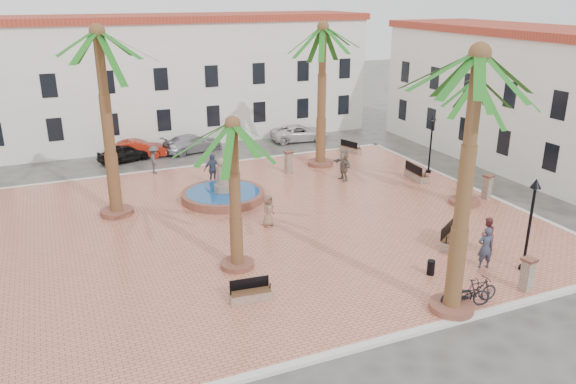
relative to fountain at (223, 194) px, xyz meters
The scene contains 35 objects.
ground 4.27m from the fountain, 73.29° to the right, with size 120.00×120.00×0.00m, color #56544F.
plaza 4.26m from the fountain, 73.29° to the right, with size 26.00×22.00×0.15m, color #D4785D.
kerb_n 7.05m from the fountain, 80.03° to the left, with size 26.30×0.30×0.16m, color silver.
kerb_s 15.12m from the fountain, 85.37° to the right, with size 26.30×0.30×0.16m, color silver.
kerb_e 14.79m from the fountain, 15.95° to the right, with size 0.30×22.30×0.16m, color silver.
building_north 16.54m from the fountain, 85.62° to the left, with size 30.40×7.40×9.50m.
building_east 21.69m from the fountain, ahead, with size 7.40×26.40×9.00m.
fountain is the anchor object (origin of this frame).
palm_nw 9.81m from the fountain, behind, with size 5.59×5.59×9.62m.
palm_sw 9.76m from the fountain, 102.89° to the right, with size 4.67×4.67×6.49m.
palm_s 17.03m from the fountain, 73.52° to the right, with size 5.32×5.32×9.55m.
palm_e 14.48m from the fountain, 26.08° to the right, with size 5.46×5.46×7.16m.
palm_ne 11.67m from the fountain, 25.56° to the left, with size 5.58×5.58×9.30m.
bench_s 11.18m from the fountain, 101.69° to the right, with size 1.65×0.65×0.85m.
bench_se 12.70m from the fountain, 51.61° to the right, with size 2.00×1.60×1.05m.
bench_e 12.08m from the fountain, ahead, with size 0.70×1.98×1.03m.
bench_ne 12.75m from the fountain, 26.93° to the left, with size 1.04×1.72×0.87m.
lamppost_s 16.11m from the fountain, 55.23° to the right, with size 0.44×0.44×4.02m.
lamppost_e 13.81m from the fountain, ahead, with size 0.41×0.41×3.81m.
bollard_se 16.45m from the fountain, 61.56° to the right, with size 0.56×0.56×1.38m.
bollard_n 6.11m from the fountain, 29.64° to the left, with size 0.57×0.57×1.44m.
bollard_e 14.79m from the fountain, 22.92° to the right, with size 0.60×0.60×1.39m.
litter_bin 13.03m from the fountain, 66.26° to the right, with size 0.32×0.32×0.63m, color black.
cyclist_a 14.50m from the fountain, 58.06° to the right, with size 0.67×0.44×1.84m, color #30374C.
bicycle_a 15.26m from the fountain, 71.39° to the right, with size 0.66×1.88×0.99m, color black.
cyclist_b 14.18m from the fountain, 51.41° to the right, with size 0.79×0.61×1.62m, color brown.
bicycle_b 15.45m from the fountain, 69.46° to the right, with size 0.49×1.73×1.04m, color black.
pedestrian_fountain_a 4.66m from the fountain, 78.20° to the right, with size 0.78×0.51×1.61m, color #8C6954.
pedestrian_fountain_b 2.73m from the fountain, 86.20° to the left, with size 1.13×0.47×1.93m, color #3B4A61.
pedestrian_north 6.88m from the fountain, 112.34° to the left, with size 1.16×0.66×1.79m, color #49484D.
pedestrian_east 7.88m from the fountain, ahead, with size 1.79×0.57×1.93m, color #716558.
car_black 11.02m from the fountain, 110.92° to the left, with size 1.48×3.67×1.25m, color black.
car_red 11.21m from the fountain, 105.33° to the left, with size 1.38×3.95×1.30m, color #A11E0E.
car_silver 10.94m from the fountain, 84.65° to the left, with size 1.82×4.47×1.30m, color #A9A8B1.
car_white 14.36m from the fountain, 48.28° to the left, with size 2.10×4.56×1.27m, color silver.
Camera 1 is at (-9.51, -24.51, 11.16)m, focal length 35.00 mm.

